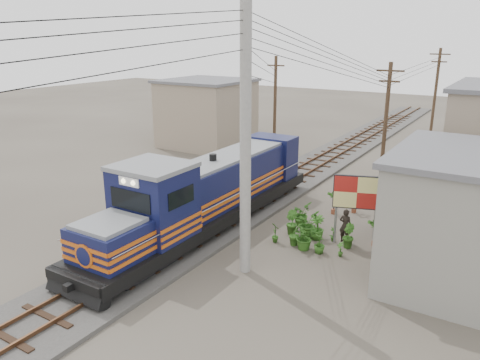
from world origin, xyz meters
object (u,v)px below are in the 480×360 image
Objects in this scene: market_umbrella at (391,191)px; vendor at (345,226)px; locomotive at (206,195)px; billboard at (357,194)px.

market_umbrella reaches higher than vendor.
market_umbrella is (7.10, 3.74, 0.37)m from locomotive.
vendor is at bearing 18.49° from locomotive.
billboard is at bearing -116.79° from market_umbrella.
locomotive reaches higher than market_umbrella.
market_umbrella is at bearing 27.78° from locomotive.
vendor is at bearing -125.89° from market_umbrella.
billboard is at bearing -175.34° from vendor.
billboard is 2.03× the size of vendor.
locomotive is 8.03m from market_umbrella.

